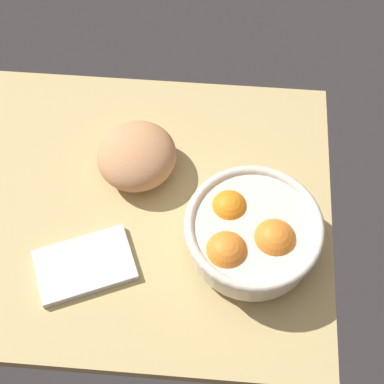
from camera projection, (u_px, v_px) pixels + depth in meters
ground_plane at (128, 209)px, 102.23cm from camera, size 72.01×57.51×3.00cm
fruit_bowl at (251, 234)px, 91.76cm from camera, size 22.22×22.22×10.25cm
bread_loaf at (137, 156)px, 101.14cm from camera, size 18.48×18.71×8.24cm
napkin_folded at (85, 265)px, 94.48cm from camera, size 18.51×15.41×1.36cm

